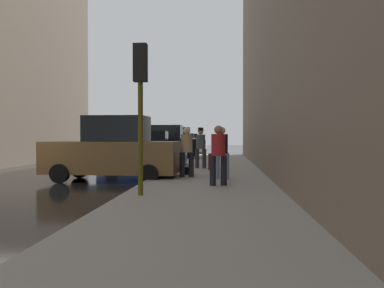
{
  "coord_description": "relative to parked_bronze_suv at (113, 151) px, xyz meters",
  "views": [
    {
      "loc": [
        6.44,
        -12.69,
        1.57
      ],
      "look_at": [
        5.09,
        6.32,
        1.2
      ],
      "focal_mm": 40.0,
      "sensor_mm": 36.0,
      "label": 1
    }
  ],
  "objects": [
    {
      "name": "traffic_light",
      "position": [
        1.85,
        -4.55,
        1.73
      ],
      "size": [
        0.32,
        0.32,
        3.6
      ],
      "color": "#514C0F",
      "rests_on": "sidewalk"
    },
    {
      "name": "parked_bronze_suv",
      "position": [
        0.0,
        0.0,
        0.0
      ],
      "size": [
        4.65,
        2.17,
        2.25
      ],
      "color": "brown",
      "rests_on": "ground_plane"
    },
    {
      "name": "parked_blue_sedan",
      "position": [
        0.0,
        6.02,
        -0.18
      ],
      "size": [
        4.26,
        2.18,
        1.79
      ],
      "color": "navy",
      "rests_on": "ground_plane"
    },
    {
      "name": "sidewalk",
      "position": [
        3.35,
        -1.91,
        -0.96
      ],
      "size": [
        4.0,
        40.0,
        0.15
      ],
      "primitive_type": "cube",
      "color": "gray",
      "rests_on": "ground_plane"
    },
    {
      "name": "fire_hydrant",
      "position": [
        1.8,
        5.49,
        -0.54
      ],
      "size": [
        0.42,
        0.22,
        0.7
      ],
      "color": "red",
      "rests_on": "sidewalk"
    },
    {
      "name": "pedestrian_in_red_jacket",
      "position": [
        3.68,
        -2.46,
        0.07
      ],
      "size": [
        0.53,
        0.48,
        1.71
      ],
      "color": "black",
      "rests_on": "sidewalk"
    },
    {
      "name": "parked_black_suv",
      "position": [
        0.0,
        12.7,
        0.0
      ],
      "size": [
        4.64,
        2.13,
        2.25
      ],
      "color": "black",
      "rests_on": "ground_plane"
    },
    {
      "name": "pedestrian_in_tan_coat",
      "position": [
        2.57,
        0.03,
        0.07
      ],
      "size": [
        0.5,
        0.41,
        1.71
      ],
      "color": "black",
      "rests_on": "sidewalk"
    },
    {
      "name": "pedestrian_with_beanie",
      "position": [
        2.85,
        4.05,
        0.1
      ],
      "size": [
        0.52,
        0.45,
        1.78
      ],
      "color": "#333338",
      "rests_on": "sidewalk"
    },
    {
      "name": "parked_white_van",
      "position": [
        -0.0,
        19.8,
        0.0
      ],
      "size": [
        4.65,
        2.17,
        2.25
      ],
      "color": "silver",
      "rests_on": "ground_plane"
    },
    {
      "name": "parked_silver_sedan",
      "position": [
        0.0,
        32.69,
        -0.18
      ],
      "size": [
        4.26,
        2.16,
        1.79
      ],
      "color": "#B7BABF",
      "rests_on": "ground_plane"
    },
    {
      "name": "parked_dark_green_sedan",
      "position": [
        0.0,
        25.75,
        -0.18
      ],
      "size": [
        4.27,
        2.19,
        1.79
      ],
      "color": "#193828",
      "rests_on": "ground_plane"
    },
    {
      "name": "pedestrian_in_jeans",
      "position": [
        3.78,
        -0.63,
        0.07
      ],
      "size": [
        0.53,
        0.47,
        1.71
      ],
      "color": "#728CB2",
      "rests_on": "sidewalk"
    },
    {
      "name": "rolling_suitcase",
      "position": [
        3.42,
        3.27,
        -0.54
      ],
      "size": [
        0.41,
        0.59,
        1.04
      ],
      "color": "#591414",
      "rests_on": "sidewalk"
    },
    {
      "name": "ground_plane",
      "position": [
        -2.65,
        -1.91,
        -1.03
      ],
      "size": [
        120.0,
        120.0,
        0.0
      ],
      "primitive_type": "plane",
      "color": "black"
    },
    {
      "name": "duffel_bag",
      "position": [
        2.53,
        1.01,
        -0.74
      ],
      "size": [
        0.32,
        0.44,
        0.28
      ],
      "color": "black",
      "rests_on": "sidewalk"
    }
  ]
}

